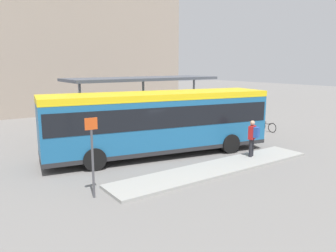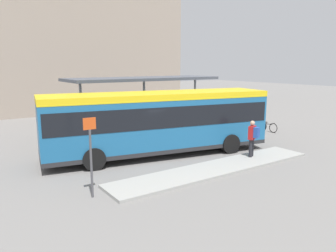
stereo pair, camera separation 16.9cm
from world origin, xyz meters
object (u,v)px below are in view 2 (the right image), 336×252
at_px(bicycle_black, 268,127).
at_px(bicycle_red, 257,125).
at_px(potted_planter_far_side, 163,129).
at_px(platform_sign, 91,154).
at_px(pedestrian_waiting, 253,136).
at_px(bicycle_yellow, 249,123).
at_px(potted_planter_near_shelter, 128,132).
at_px(city_bus, 159,119).

bearing_deg(bicycle_black, bicycle_red, -175.93).
relative_size(potted_planter_far_side, platform_sign, 0.42).
xyz_separation_m(pedestrian_waiting, bicycle_yellow, (6.04, 5.65, -0.76)).
xyz_separation_m(bicycle_yellow, potted_planter_far_side, (-7.12, 0.53, 0.23)).
bearing_deg(potted_planter_far_side, platform_sign, -138.57).
bearing_deg(potted_planter_near_shelter, platform_sign, -126.82).
distance_m(city_bus, potted_planter_near_shelter, 3.03).
relative_size(pedestrian_waiting, bicycle_red, 1.12).
bearing_deg(bicycle_red, potted_planter_far_side, -96.72).
bearing_deg(platform_sign, potted_planter_near_shelter, 53.18).
distance_m(bicycle_red, platform_sign, 15.01).
xyz_separation_m(pedestrian_waiting, bicycle_black, (6.05, 3.93, -0.80)).
bearing_deg(pedestrian_waiting, bicycle_red, -71.48).
bearing_deg(platform_sign, bicycle_red, 18.99).
relative_size(bicycle_yellow, platform_sign, 0.63).
relative_size(city_bus, pedestrian_waiting, 6.56).
relative_size(potted_planter_near_shelter, potted_planter_far_side, 1.20).
bearing_deg(potted_planter_far_side, city_bus, -126.96).
height_order(pedestrian_waiting, bicycle_red, pedestrian_waiting).
distance_m(bicycle_black, potted_planter_far_side, 7.48).
bearing_deg(potted_planter_near_shelter, bicycle_red, -7.41).
distance_m(bicycle_black, potted_planter_near_shelter, 9.88).
distance_m(bicycle_black, platform_sign, 14.82).
bearing_deg(platform_sign, bicycle_black, 15.76).
xyz_separation_m(city_bus, bicycle_black, (9.34, 0.70, -1.52)).
bearing_deg(potted_planter_far_side, bicycle_red, -11.12).
xyz_separation_m(potted_planter_far_side, platform_sign, (-7.09, -6.26, 0.94)).
bearing_deg(pedestrian_waiting, potted_planter_near_shelter, 10.56).
bearing_deg(bicycle_black, city_bus, -86.33).
distance_m(pedestrian_waiting, potted_planter_far_side, 6.30).
bearing_deg(platform_sign, pedestrian_waiting, 0.54).
distance_m(city_bus, bicycle_yellow, 9.76).
relative_size(bicycle_red, potted_planter_far_side, 1.34).
height_order(potted_planter_far_side, platform_sign, platform_sign).
height_order(bicycle_red, potted_planter_near_shelter, potted_planter_near_shelter).
height_order(pedestrian_waiting, bicycle_black, pedestrian_waiting).
xyz_separation_m(city_bus, pedestrian_waiting, (3.30, -3.24, -0.72)).
xyz_separation_m(bicycle_black, bicycle_red, (-0.07, 0.86, 0.01)).
xyz_separation_m(pedestrian_waiting, potted_planter_near_shelter, (-3.59, 6.04, -0.39)).
xyz_separation_m(bicycle_black, bicycle_yellow, (-0.01, 1.72, 0.05)).
bearing_deg(bicycle_yellow, bicycle_red, -177.85).
bearing_deg(potted_planter_far_side, pedestrian_waiting, -80.07).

